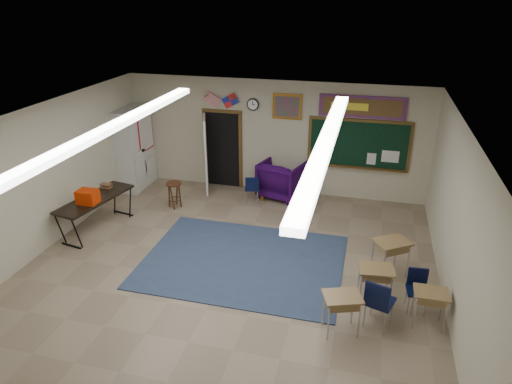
% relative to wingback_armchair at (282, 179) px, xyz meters
% --- Properties ---
extents(floor, '(9.00, 9.00, 0.00)m').
position_rel_wingback_armchair_xyz_m(floor, '(-0.33, -4.15, -0.49)').
color(floor, '#85735B').
rests_on(floor, ground).
extents(back_wall, '(8.00, 0.04, 3.00)m').
position_rel_wingback_armchair_xyz_m(back_wall, '(-0.33, 0.35, 1.01)').
color(back_wall, '#B8B095').
rests_on(back_wall, floor).
extents(left_wall, '(0.04, 9.00, 3.00)m').
position_rel_wingback_armchair_xyz_m(left_wall, '(-4.33, -4.15, 1.01)').
color(left_wall, '#B8B095').
rests_on(left_wall, floor).
extents(right_wall, '(0.04, 9.00, 3.00)m').
position_rel_wingback_armchair_xyz_m(right_wall, '(3.67, -4.15, 1.01)').
color(right_wall, '#B8B095').
rests_on(right_wall, floor).
extents(ceiling, '(8.00, 9.00, 0.04)m').
position_rel_wingback_armchair_xyz_m(ceiling, '(-0.33, -4.15, 2.51)').
color(ceiling, silver).
rests_on(ceiling, back_wall).
extents(area_rug, '(4.00, 3.00, 0.02)m').
position_rel_wingback_armchair_xyz_m(area_rug, '(-0.13, -3.35, -0.48)').
color(area_rug, '#303E5C').
rests_on(area_rug, floor).
extents(fluorescent_strips, '(3.86, 6.00, 0.10)m').
position_rel_wingback_armchair_xyz_m(fluorescent_strips, '(-0.33, -4.15, 2.45)').
color(fluorescent_strips, white).
rests_on(fluorescent_strips, ceiling).
extents(doorway, '(1.10, 0.89, 2.16)m').
position_rel_wingback_armchair_xyz_m(doorway, '(-1.83, 0.20, 0.57)').
color(doorway, black).
rests_on(doorway, back_wall).
extents(chalkboard, '(2.55, 0.14, 1.30)m').
position_rel_wingback_armchair_xyz_m(chalkboard, '(1.87, 0.31, 0.97)').
color(chalkboard, '#563A18').
rests_on(chalkboard, back_wall).
extents(bulletin_board, '(2.10, 0.05, 0.55)m').
position_rel_wingback_armchair_xyz_m(bulletin_board, '(1.87, 0.32, 1.96)').
color(bulletin_board, '#AF190F').
rests_on(bulletin_board, back_wall).
extents(framed_art_print, '(0.75, 0.05, 0.65)m').
position_rel_wingback_armchair_xyz_m(framed_art_print, '(0.02, 0.32, 1.86)').
color(framed_art_print, '#9F651E').
rests_on(framed_art_print, back_wall).
extents(wall_clock, '(0.32, 0.05, 0.32)m').
position_rel_wingback_armchair_xyz_m(wall_clock, '(-0.88, 0.32, 1.86)').
color(wall_clock, black).
rests_on(wall_clock, back_wall).
extents(wall_flags, '(1.16, 0.06, 0.70)m').
position_rel_wingback_armchair_xyz_m(wall_flags, '(-1.73, 0.29, 1.99)').
color(wall_flags, red).
rests_on(wall_flags, back_wall).
extents(storage_cabinet, '(0.59, 1.25, 2.20)m').
position_rel_wingback_armchair_xyz_m(storage_cabinet, '(-4.04, -0.30, 0.61)').
color(storage_cabinet, beige).
rests_on(storage_cabinet, floor).
extents(wingback_armchair, '(1.31, 1.33, 0.98)m').
position_rel_wingback_armchair_xyz_m(wingback_armchair, '(0.00, 0.00, 0.00)').
color(wingback_armchair, '#210537').
rests_on(wingback_armchair, floor).
extents(student_chair_reading, '(0.46, 0.46, 0.75)m').
position_rel_wingback_armchair_xyz_m(student_chair_reading, '(-0.68, -0.58, -0.12)').
color(student_chair_reading, black).
rests_on(student_chair_reading, floor).
extents(student_chair_desk_a, '(0.57, 0.57, 0.90)m').
position_rel_wingback_armchair_xyz_m(student_chair_desk_a, '(2.53, -4.65, -0.04)').
color(student_chair_desk_a, black).
rests_on(student_chair_desk_a, floor).
extents(student_chair_desk_b, '(0.40, 0.40, 0.75)m').
position_rel_wingback_armchair_xyz_m(student_chair_desk_b, '(3.16, -4.10, -0.12)').
color(student_chair_desk_b, black).
rests_on(student_chair_desk_b, floor).
extents(student_desk_front_left, '(0.64, 0.52, 0.71)m').
position_rel_wingback_armchair_xyz_m(student_desk_front_left, '(2.45, -4.05, -0.09)').
color(student_desk_front_left, olive).
rests_on(student_desk_front_left, floor).
extents(student_desk_front_right, '(0.80, 0.75, 0.76)m').
position_rel_wingback_armchair_xyz_m(student_desk_front_right, '(2.72, -3.14, -0.06)').
color(student_desk_front_right, olive).
rests_on(student_desk_front_right, floor).
extents(student_desk_back_left, '(0.70, 0.61, 0.70)m').
position_rel_wingback_armchair_xyz_m(student_desk_back_left, '(1.95, -4.97, -0.10)').
color(student_desk_back_left, olive).
rests_on(student_desk_back_left, floor).
extents(student_desk_back_right, '(0.55, 0.42, 0.65)m').
position_rel_wingback_armchair_xyz_m(student_desk_back_right, '(3.32, -4.44, -0.13)').
color(student_desk_back_right, olive).
rests_on(student_desk_back_right, floor).
extents(folding_table, '(0.99, 2.01, 1.10)m').
position_rel_wingback_armchair_xyz_m(folding_table, '(-3.71, -2.88, -0.06)').
color(folding_table, black).
rests_on(folding_table, floor).
extents(wooden_stool, '(0.38, 0.38, 0.67)m').
position_rel_wingback_armchair_xyz_m(wooden_stool, '(-2.49, -1.35, -0.14)').
color(wooden_stool, '#442314').
rests_on(wooden_stool, floor).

